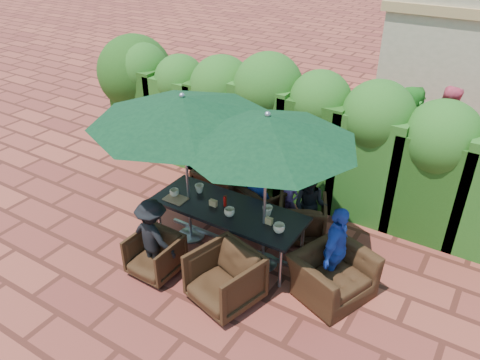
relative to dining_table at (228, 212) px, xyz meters
The scene contains 30 objects.
ground 0.69m from the dining_table, 108.87° to the right, with size 80.00×80.00×0.00m, color brown.
dining_table is the anchor object (origin of this frame).
umbrella_left 1.69m from the dining_table, behind, with size 2.72×2.72×2.46m.
umbrella_right 1.67m from the dining_table, ahead, with size 2.46×2.46×2.46m.
chair_far_left 1.27m from the dining_table, 126.91° to the left, with size 0.84×0.79×0.86m, color black.
chair_far_mid 1.00m from the dining_table, 85.09° to the left, with size 0.71×0.66×0.73m, color black.
chair_far_right 1.25m from the dining_table, 46.42° to the left, with size 0.74×0.70×0.76m, color black.
chair_near_left 1.24m from the dining_table, 119.48° to the right, with size 0.67×0.63×0.69m, color black.
chair_near_right 1.17m from the dining_table, 59.16° to the right, with size 0.83×0.77×0.85m, color black.
chair_end_right 1.78m from the dining_table, ahead, with size 1.00×0.65×0.88m, color black.
adult_far_left 1.23m from the dining_table, 128.71° to the left, with size 0.68×0.41×1.39m, color silver.
adult_far_mid 0.89m from the dining_table, 90.79° to the left, with size 0.50×0.40×1.38m, color #2142B4.
adult_far_right 1.32m from the dining_table, 44.64° to the left, with size 0.56×0.34×1.17m, color black.
adult_near_left 1.18m from the dining_table, 122.43° to the right, with size 0.77×0.35×1.20m, color black.
adult_end_right 1.73m from the dining_table, ahead, with size 0.78×0.39×1.33m, color #2142B4.
child_left 1.26m from the dining_table, 111.69° to the left, with size 0.33×0.27×0.92m, color #EB5372.
child_right 1.20m from the dining_table, 65.14° to the left, with size 0.32×0.26×0.88m, color #8A55B8.
pedestrian_a 4.22m from the dining_table, 67.76° to the left, with size 1.69×0.60×1.81m, color green.
pedestrian_b 4.87m from the dining_table, 63.56° to the left, with size 0.86×0.52×1.78m, color #EB5372.
cup_a 0.93m from the dining_table, behind, with size 0.15×0.15×0.12m, color beige.
cup_b 0.67m from the dining_table, 167.46° to the left, with size 0.14×0.14×0.14m, color beige.
cup_c 0.25m from the dining_table, 50.98° to the right, with size 0.16×0.16×0.13m, color beige.
cup_d 0.63m from the dining_table, 15.02° to the left, with size 0.15×0.15×0.14m, color beige.
cup_e 0.95m from the dining_table, ahead, with size 0.17×0.17×0.13m, color beige.
ketchup_bottle 0.18m from the dining_table, 163.66° to the left, with size 0.04×0.04×0.17m, color #B20C0A.
sauce_bottle 0.18m from the dining_table, 150.46° to the left, with size 0.04×0.04×0.17m, color #4C230C.
serving_tray 0.86m from the dining_table, 164.47° to the right, with size 0.35×0.25×0.02m, color #966B48.
number_block_left 0.27m from the dining_table, 163.65° to the right, with size 0.12×0.06×0.10m, color tan.
number_block_right 0.72m from the dining_table, ahead, with size 0.12×0.06×0.10m, color tan.
hedge_wall 2.28m from the dining_table, 94.90° to the left, with size 9.10×1.60×2.53m.
Camera 1 is at (3.31, -4.72, 4.68)m, focal length 35.00 mm.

